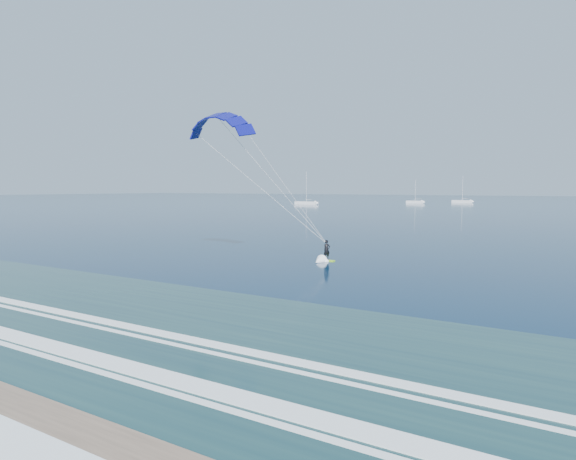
# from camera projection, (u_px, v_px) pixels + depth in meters

# --- Properties ---
(kitesurfer_rig) EXTENTS (13.61, 8.46, 14.97)m
(kitesurfer_rig) POSITION_uv_depth(u_px,v_px,m) (270.00, 179.00, 47.70)
(kitesurfer_rig) COLOR #95E81B
(kitesurfer_rig) RESTS_ON ground
(sailboat_0) EXTENTS (9.91, 2.40, 13.31)m
(sailboat_0) POSITION_uv_depth(u_px,v_px,m) (306.00, 203.00, 209.87)
(sailboat_0) COLOR silver
(sailboat_0) RESTS_ON ground
(sailboat_1) EXTENTS (7.41, 2.40, 10.35)m
(sailboat_1) POSITION_uv_depth(u_px,v_px,m) (415.00, 202.00, 222.94)
(sailboat_1) COLOR silver
(sailboat_1) RESTS_ON ground
(sailboat_2) EXTENTS (8.85, 2.40, 11.91)m
(sailboat_2) POSITION_uv_depth(u_px,v_px,m) (462.00, 201.00, 231.41)
(sailboat_2) COLOR silver
(sailboat_2) RESTS_ON ground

